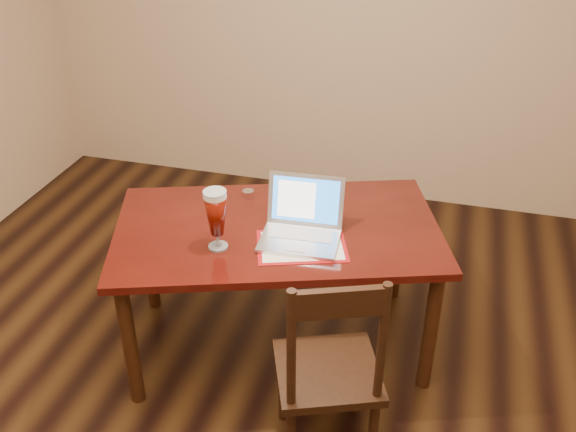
# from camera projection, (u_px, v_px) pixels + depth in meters

# --- Properties ---
(room_shell) EXTENTS (4.51, 5.01, 2.71)m
(room_shell) POSITION_uv_depth(u_px,v_px,m) (215.00, 62.00, 1.94)
(room_shell) COLOR tan
(room_shell) RESTS_ON ground
(dining_table) EXTENTS (1.75, 1.33, 1.02)m
(dining_table) POSITION_uv_depth(u_px,v_px,m) (277.00, 241.00, 3.11)
(dining_table) COLOR #430E09
(dining_table) RESTS_ON ground
(dining_chair) EXTENTS (0.54, 0.53, 1.00)m
(dining_chair) POSITION_uv_depth(u_px,v_px,m) (329.00, 372.00, 2.62)
(dining_chair) COLOR black
(dining_chair) RESTS_ON ground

